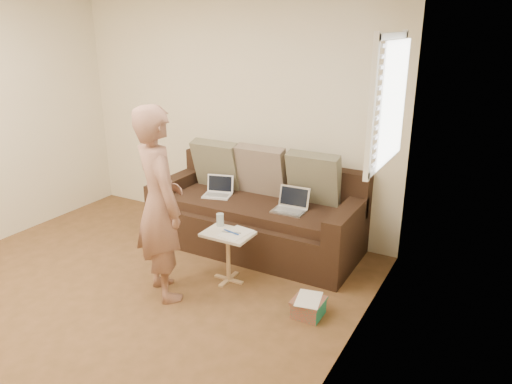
% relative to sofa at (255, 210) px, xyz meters
% --- Properties ---
extents(floor, '(4.50, 4.50, 0.00)m').
position_rel_sofa_xyz_m(floor, '(-0.59, -1.77, -0.42)').
color(floor, '#513A1E').
rests_on(floor, ground).
extents(wall_back, '(4.00, 0.00, 4.00)m').
position_rel_sofa_xyz_m(wall_back, '(-0.59, 0.48, 0.87)').
color(wall_back, beige).
rests_on(wall_back, ground).
extents(wall_right, '(0.00, 4.50, 4.50)m').
position_rel_sofa_xyz_m(wall_right, '(1.41, -1.77, 0.87)').
color(wall_right, beige).
rests_on(wall_right, ground).
extents(window_blinds, '(0.12, 0.88, 1.08)m').
position_rel_sofa_xyz_m(window_blinds, '(1.36, -0.27, 1.28)').
color(window_blinds, white).
rests_on(window_blinds, wall_right).
extents(sofa, '(2.20, 0.95, 0.85)m').
position_rel_sofa_xyz_m(sofa, '(0.00, 0.00, 0.00)').
color(sofa, black).
rests_on(sofa, ground).
extents(pillow_left, '(0.55, 0.29, 0.57)m').
position_rel_sofa_xyz_m(pillow_left, '(-0.60, 0.20, 0.37)').
color(pillow_left, '#635D49').
rests_on(pillow_left, sofa).
extents(pillow_mid, '(0.55, 0.27, 0.57)m').
position_rel_sofa_xyz_m(pillow_mid, '(-0.05, 0.23, 0.37)').
color(pillow_mid, '#786356').
rests_on(pillow_mid, sofa).
extents(pillow_right, '(0.55, 0.28, 0.57)m').
position_rel_sofa_xyz_m(pillow_right, '(0.55, 0.25, 0.37)').
color(pillow_right, '#635D49').
rests_on(pillow_right, sofa).
extents(laptop_silver, '(0.33, 0.24, 0.21)m').
position_rel_sofa_xyz_m(laptop_silver, '(0.43, -0.09, 0.10)').
color(laptop_silver, '#B7BABC').
rests_on(laptop_silver, sofa).
extents(laptop_white, '(0.34, 0.28, 0.21)m').
position_rel_sofa_xyz_m(laptop_white, '(-0.44, -0.06, 0.10)').
color(laptop_white, white).
rests_on(laptop_white, sofa).
extents(person, '(0.75, 0.68, 1.70)m').
position_rel_sofa_xyz_m(person, '(-0.25, -1.21, 0.42)').
color(person, brown).
rests_on(person, ground).
extents(side_table, '(0.44, 0.31, 0.49)m').
position_rel_sofa_xyz_m(side_table, '(0.13, -0.75, -0.18)').
color(side_table, silver).
rests_on(side_table, ground).
extents(drinking_glass, '(0.07, 0.07, 0.12)m').
position_rel_sofa_xyz_m(drinking_glass, '(-0.02, -0.65, 0.12)').
color(drinking_glass, silver).
rests_on(drinking_glass, side_table).
extents(scissors, '(0.20, 0.16, 0.02)m').
position_rel_sofa_xyz_m(scissors, '(0.16, -0.75, 0.07)').
color(scissors, silver).
rests_on(scissors, side_table).
extents(paper_on_table, '(0.25, 0.33, 0.00)m').
position_rel_sofa_xyz_m(paper_on_table, '(0.20, -0.73, 0.07)').
color(paper_on_table, white).
rests_on(paper_on_table, side_table).
extents(striped_box, '(0.25, 0.25, 0.16)m').
position_rel_sofa_xyz_m(striped_box, '(1.01, -0.93, -0.35)').
color(striped_box, red).
rests_on(striped_box, ground).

